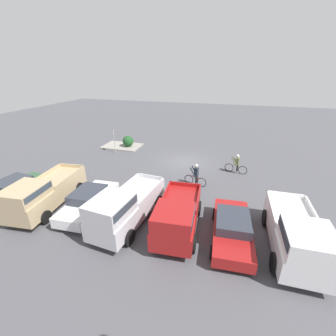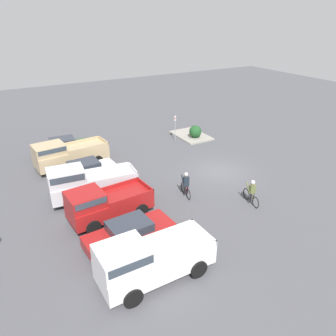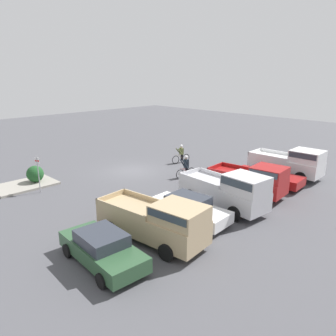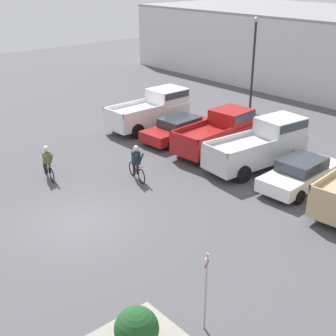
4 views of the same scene
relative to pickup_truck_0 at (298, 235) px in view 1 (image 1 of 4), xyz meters
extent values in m
plane|color=#4C4C51|center=(7.39, -9.87, -1.18)|extent=(80.00, 80.00, 0.00)
cube|color=white|center=(0.01, -0.46, -0.28)|extent=(2.13, 5.36, 1.00)
cube|color=white|center=(-0.02, 1.13, 0.65)|extent=(1.91, 2.16, 0.88)
cube|color=#333D47|center=(-0.02, 1.13, 0.85)|extent=(1.97, 1.99, 0.39)
cube|color=white|center=(-0.95, -1.54, 0.34)|extent=(0.13, 3.19, 0.25)
cube|color=white|center=(1.00, -1.51, 0.34)|extent=(0.13, 3.19, 0.25)
cube|color=white|center=(0.05, -3.08, 0.34)|extent=(2.04, 0.11, 0.25)
cylinder|color=black|center=(-1.04, 1.17, -0.74)|extent=(0.23, 0.88, 0.88)
cylinder|color=black|center=(1.00, 1.20, -0.74)|extent=(0.23, 0.88, 0.88)
cylinder|color=black|center=(-0.98, -2.13, -0.74)|extent=(0.23, 0.88, 0.88)
cylinder|color=black|center=(1.05, -2.09, -0.74)|extent=(0.23, 0.88, 0.88)
cube|color=maroon|center=(2.81, -0.37, -0.62)|extent=(2.12, 4.86, 0.59)
cube|color=#2D333D|center=(2.81, -0.37, -0.09)|extent=(1.77, 2.24, 0.48)
cylinder|color=black|center=(1.80, 1.09, -0.87)|extent=(0.22, 0.63, 0.62)
cylinder|color=black|center=(3.61, 1.21, -0.87)|extent=(0.22, 0.63, 0.62)
cylinder|color=black|center=(2.00, -1.95, -0.87)|extent=(0.22, 0.63, 0.62)
cylinder|color=black|center=(3.81, -1.83, -0.87)|extent=(0.22, 0.63, 0.62)
cube|color=maroon|center=(5.61, -0.38, -0.31)|extent=(2.35, 5.00, 0.94)
cube|color=maroon|center=(5.49, 1.07, 0.56)|extent=(1.96, 2.08, 0.79)
cube|color=#333D47|center=(5.49, 1.07, 0.73)|extent=(2.01, 1.93, 0.35)
cube|color=maroon|center=(4.74, -1.43, 0.28)|extent=(0.31, 2.91, 0.25)
cube|color=maroon|center=(6.63, -1.28, 0.28)|extent=(0.31, 2.91, 0.25)
cube|color=maroon|center=(5.80, -2.77, 0.28)|extent=(1.97, 0.24, 0.25)
cylinder|color=black|center=(4.50, 1.04, -0.74)|extent=(0.29, 0.89, 0.88)
cylinder|color=black|center=(6.47, 1.20, -0.74)|extent=(0.29, 0.89, 0.88)
cylinder|color=black|center=(4.75, -1.96, -0.74)|extent=(0.29, 0.89, 0.88)
cylinder|color=black|center=(6.71, -1.81, -0.74)|extent=(0.29, 0.89, 0.88)
cube|color=silver|center=(8.41, -0.30, -0.28)|extent=(2.42, 5.69, 1.04)
cube|color=silver|center=(8.56, 1.35, 0.69)|extent=(1.95, 2.37, 0.92)
cube|color=#333D47|center=(8.56, 1.35, 0.90)|extent=(1.99, 2.20, 0.40)
cube|color=silver|center=(7.39, -1.31, 0.36)|extent=(0.39, 3.31, 0.25)
cube|color=silver|center=(9.21, -1.49, 0.36)|extent=(0.39, 3.31, 0.25)
cube|color=silver|center=(8.15, -3.01, 0.36)|extent=(1.90, 0.26, 0.25)
cylinder|color=black|center=(7.62, 1.50, -0.76)|extent=(0.30, 0.86, 0.84)
cylinder|color=black|center=(9.52, 1.32, -0.76)|extent=(0.30, 0.86, 0.84)
cylinder|color=black|center=(7.30, -1.91, -0.76)|extent=(0.30, 0.86, 0.84)
cylinder|color=black|center=(9.19, -2.10, -0.76)|extent=(0.30, 0.86, 0.84)
cube|color=white|center=(11.21, -0.49, -0.61)|extent=(2.03, 4.71, 0.61)
cube|color=#2D333D|center=(11.21, -0.49, -0.05)|extent=(1.71, 2.16, 0.52)
cylinder|color=black|center=(10.24, 0.94, -0.87)|extent=(0.21, 0.63, 0.62)
cylinder|color=black|center=(12.02, 1.04, -0.87)|extent=(0.21, 0.63, 0.62)
cylinder|color=black|center=(10.40, -2.01, -0.87)|extent=(0.21, 0.63, 0.62)
cylinder|color=black|center=(12.18, -1.92, -0.87)|extent=(0.21, 0.63, 0.62)
cube|color=tan|center=(14.01, -0.35, -0.29)|extent=(2.50, 5.74, 1.08)
cube|color=tan|center=(13.84, 1.32, 0.62)|extent=(2.01, 2.40, 0.73)
cube|color=#333D47|center=(13.84, 1.32, 0.78)|extent=(2.05, 2.23, 0.32)
cube|color=tan|center=(13.19, -1.55, 0.37)|extent=(0.41, 3.34, 0.25)
cube|color=tan|center=(15.05, -1.36, 0.37)|extent=(0.41, 3.34, 0.25)
cube|color=tan|center=(14.28, -3.08, 0.37)|extent=(1.95, 0.27, 0.25)
cylinder|color=black|center=(12.87, 1.28, -0.80)|extent=(0.30, 0.78, 0.76)
cylinder|color=black|center=(14.80, 1.47, -0.80)|extent=(0.30, 0.78, 0.76)
cylinder|color=black|center=(13.21, -2.16, -0.80)|extent=(0.30, 0.78, 0.76)
cylinder|color=black|center=(15.15, -1.97, -0.80)|extent=(0.30, 0.78, 0.76)
cube|color=#2D5133|center=(16.81, -0.28, -0.60)|extent=(2.08, 4.55, 0.64)
cube|color=#2D333D|center=(16.81, -0.28, -0.03)|extent=(1.74, 2.10, 0.51)
cylinder|color=black|center=(16.02, 1.20, -0.88)|extent=(0.22, 0.62, 0.60)
cylinder|color=black|center=(15.82, -1.63, -0.88)|extent=(0.22, 0.62, 0.60)
cylinder|color=black|center=(17.60, -1.76, -0.88)|extent=(0.22, 0.62, 0.60)
torus|color=black|center=(6.12, -5.74, -0.84)|extent=(0.72, 0.20, 0.72)
torus|color=black|center=(5.12, -5.53, -0.84)|extent=(0.72, 0.20, 0.72)
cylinder|color=maroon|center=(5.62, -5.63, -0.67)|extent=(0.53, 0.15, 0.38)
cylinder|color=maroon|center=(5.62, -5.63, -0.47)|extent=(0.56, 0.15, 0.04)
cylinder|color=maroon|center=(5.45, -5.60, -0.67)|extent=(0.04, 0.04, 0.35)
cylinder|color=maroon|center=(6.00, -5.71, -0.44)|extent=(0.12, 0.45, 0.02)
cylinder|color=black|center=(5.54, -5.52, -0.71)|extent=(0.14, 0.14, 0.54)
cylinder|color=black|center=(5.50, -5.70, -0.71)|extent=(0.14, 0.14, 0.54)
cube|color=#1E2833|center=(5.57, -5.62, -0.11)|extent=(0.31, 0.40, 0.67)
cylinder|color=#1E2833|center=(5.81, -5.50, -0.11)|extent=(0.52, 0.20, 0.71)
cylinder|color=#1E2833|center=(5.74, -5.83, -0.11)|extent=(0.52, 0.20, 0.71)
sphere|color=tan|center=(5.60, -5.63, 0.34)|extent=(0.23, 0.23, 0.23)
sphere|color=silver|center=(5.60, -5.63, 0.40)|extent=(0.25, 0.25, 0.25)
torus|color=black|center=(3.30, -8.87, -0.83)|extent=(0.73, 0.20, 0.74)
torus|color=black|center=(2.20, -8.63, -0.83)|extent=(0.73, 0.20, 0.74)
cylinder|color=tan|center=(2.75, -8.75, -0.65)|extent=(0.58, 0.16, 0.39)
cylinder|color=tan|center=(2.75, -8.75, -0.45)|extent=(0.61, 0.17, 0.04)
cylinder|color=tan|center=(2.56, -8.71, -0.65)|extent=(0.04, 0.04, 0.36)
cylinder|color=tan|center=(3.16, -8.84, -0.42)|extent=(0.12, 0.45, 0.02)
cylinder|color=black|center=(2.66, -8.64, -0.70)|extent=(0.14, 0.14, 0.55)
cylinder|color=black|center=(2.62, -8.82, -0.70)|extent=(0.14, 0.14, 0.55)
cube|color=#5B6638|center=(2.70, -8.74, -0.14)|extent=(0.31, 0.40, 0.56)
cylinder|color=#5B6638|center=(2.95, -8.62, -0.14)|extent=(0.55, 0.20, 0.62)
cylinder|color=#5B6638|center=(2.88, -8.95, -0.14)|extent=(0.55, 0.20, 0.62)
sphere|color=tan|center=(2.72, -8.75, 0.26)|extent=(0.24, 0.24, 0.24)
sphere|color=silver|center=(2.72, -8.75, 0.32)|extent=(0.27, 0.27, 0.27)
cylinder|color=#9E9EA3|center=(14.87, -10.31, 0.07)|extent=(0.06, 0.06, 2.50)
cube|color=white|center=(14.87, -10.31, 1.00)|extent=(0.16, 0.28, 0.45)
cube|color=red|center=(14.87, -10.31, 1.00)|extent=(0.16, 0.28, 0.10)
cube|color=gray|center=(15.11, -12.30, -1.10)|extent=(4.08, 2.74, 0.15)
sphere|color=#1E4C23|center=(14.30, -12.24, -0.44)|extent=(1.18, 1.18, 1.18)
camera|label=1|loc=(3.31, 9.30, 6.81)|focal=24.00mm
camera|label=2|loc=(-10.32, 4.79, 9.92)|focal=35.00mm
camera|label=3|loc=(23.44, 10.12, 6.45)|focal=35.00mm
camera|label=4|loc=(21.97, -17.79, 8.17)|focal=50.00mm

